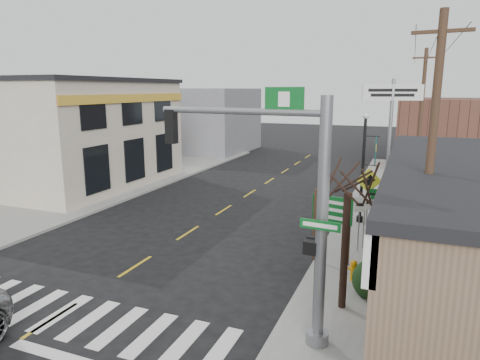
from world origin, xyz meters
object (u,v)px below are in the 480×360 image
at_px(dance_center_sign, 391,110).
at_px(utility_pole_near, 429,171).
at_px(lamp_post, 365,160).
at_px(fire_hydrant, 353,269).
at_px(utility_pole_far, 421,119).
at_px(traffic_signal_pole, 292,196).
at_px(bare_tree, 349,171).
at_px(guide_sign, 332,216).

xyz_separation_m(dance_center_sign, utility_pole_near, (1.56, -12.92, -0.94)).
relative_size(lamp_post, dance_center_sign, 0.76).
distance_m(fire_hydrant, utility_pole_far, 15.46).
bearing_deg(utility_pole_far, fire_hydrant, -92.48).
xyz_separation_m(traffic_signal_pole, utility_pole_far, (3.04, 18.79, 0.68)).
height_order(traffic_signal_pole, bare_tree, traffic_signal_pole).
bearing_deg(bare_tree, guide_sign, 105.99).
bearing_deg(traffic_signal_pole, bare_tree, 69.05).
relative_size(dance_center_sign, utility_pole_near, 0.83).
distance_m(lamp_post, utility_pole_near, 8.90).
bearing_deg(traffic_signal_pole, utility_pole_near, 41.27).
relative_size(guide_sign, fire_hydrant, 3.78).
relative_size(dance_center_sign, bare_tree, 1.32).
bearing_deg(fire_hydrant, utility_pole_near, -43.34).
bearing_deg(utility_pole_near, fire_hydrant, 143.73).
xyz_separation_m(utility_pole_near, utility_pole_far, (0.00, 16.62, 0.25)).
bearing_deg(utility_pole_near, traffic_signal_pole, -137.44).
bearing_deg(utility_pole_near, utility_pole_far, 97.07).
bearing_deg(utility_pole_far, dance_center_sign, -107.92).
relative_size(traffic_signal_pole, bare_tree, 1.22).
height_order(traffic_signal_pole, guide_sign, traffic_signal_pole).
distance_m(fire_hydrant, bare_tree, 4.12).
bearing_deg(bare_tree, utility_pole_far, 83.18).
height_order(guide_sign, dance_center_sign, dance_center_sign).
xyz_separation_m(lamp_post, bare_tree, (0.40, -8.59, 1.04)).
xyz_separation_m(traffic_signal_pole, guide_sign, (0.14, 5.25, -1.99)).
relative_size(lamp_post, utility_pole_near, 0.64).
height_order(guide_sign, utility_pole_far, utility_pole_far).
bearing_deg(guide_sign, utility_pole_near, -31.78).
height_order(lamp_post, utility_pole_near, utility_pole_near).
relative_size(lamp_post, utility_pole_far, 0.60).
bearing_deg(bare_tree, traffic_signal_pole, -116.73).
relative_size(bare_tree, utility_pole_near, 0.63).
xyz_separation_m(lamp_post, utility_pole_near, (2.40, -8.49, 1.16)).
height_order(lamp_post, dance_center_sign, dance_center_sign).
bearing_deg(utility_pole_near, lamp_post, 112.83).
bearing_deg(utility_pole_far, lamp_post, -101.50).
height_order(traffic_signal_pole, utility_pole_far, utility_pole_far).
xyz_separation_m(guide_sign, utility_pole_far, (2.91, 13.54, 2.66)).
bearing_deg(fire_hydrant, guide_sign, 128.01).
height_order(guide_sign, bare_tree, bare_tree).
bearing_deg(lamp_post, fire_hydrant, -85.30).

